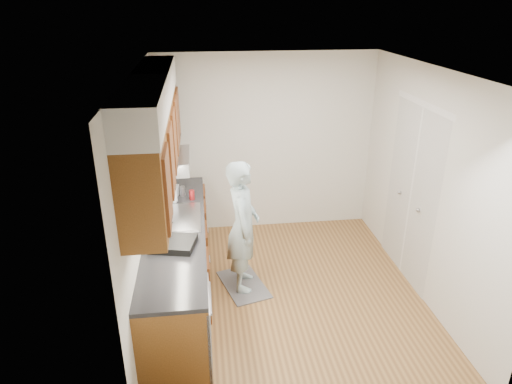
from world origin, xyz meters
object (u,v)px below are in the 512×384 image
(soap_bottle_a, at_px, (173,192))
(soda_can, at_px, (192,195))
(soap_bottle_b, at_px, (174,188))
(dish_rack, at_px, (173,244))
(person, at_px, (243,218))
(steel_can, at_px, (183,191))

(soap_bottle_a, distance_m, soda_can, 0.24)
(soap_bottle_a, bearing_deg, soap_bottle_b, 87.02)
(soda_can, height_order, dish_rack, soda_can)
(person, xyz_separation_m, soap_bottle_a, (-0.77, 0.39, 0.19))
(soda_can, bearing_deg, soap_bottle_a, -163.26)
(soap_bottle_a, relative_size, dish_rack, 0.68)
(person, relative_size, soda_can, 15.16)
(person, height_order, soda_can, person)
(dish_rack, bearing_deg, person, 53.89)
(dish_rack, bearing_deg, steel_can, 99.74)
(soda_can, bearing_deg, dish_rack, -99.00)
(person, distance_m, soap_bottle_b, 0.98)
(soap_bottle_a, relative_size, soda_can, 2.41)
(soda_can, bearing_deg, steel_can, 131.06)
(soap_bottle_b, height_order, dish_rack, soap_bottle_b)
(person, height_order, steel_can, person)
(soap_bottle_b, bearing_deg, soda_can, -34.00)
(person, bearing_deg, soap_bottle_b, 57.65)
(soap_bottle_a, distance_m, dish_rack, 1.04)
(soap_bottle_b, height_order, steel_can, soap_bottle_b)
(person, relative_size, dish_rack, 4.28)
(soap_bottle_a, height_order, soap_bottle_b, soap_bottle_a)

